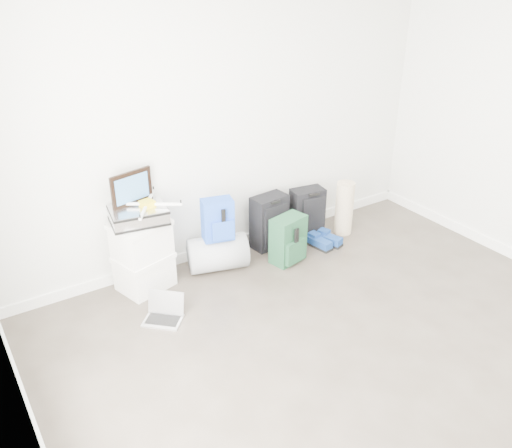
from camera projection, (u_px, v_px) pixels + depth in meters
ground at (414, 399)px, 3.70m from camera, size 5.00×5.00×0.00m
room_envelope at (454, 161)px, 2.92m from camera, size 4.52×5.02×2.71m
boxes_stack at (143, 255)px, 4.77m from camera, size 0.54×0.48×0.66m
briefcase at (139, 215)px, 4.59m from camera, size 0.51×0.41×0.13m
painting at (132, 188)px, 4.56m from camera, size 0.39×0.11×0.29m
drone at (147, 204)px, 4.57m from camera, size 0.50×0.50×0.05m
duffel_bag at (218, 253)px, 5.12m from camera, size 0.62×0.48×0.34m
blue_backpack at (218, 220)px, 4.94m from camera, size 0.31×0.26×0.39m
large_suitcase at (270, 222)px, 5.46m from camera, size 0.38×0.26×0.56m
green_backpack at (289, 241)px, 5.22m from camera, size 0.37×0.31×0.47m
carry_on at (307, 213)px, 5.67m from camera, size 0.36×0.27×0.53m
shoes at (324, 242)px, 5.57m from camera, size 0.31×0.31×0.10m
rolled_rug at (344, 208)px, 5.72m from camera, size 0.19×0.19×0.58m
laptop at (164, 313)px, 4.48m from camera, size 0.37×0.37×0.22m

